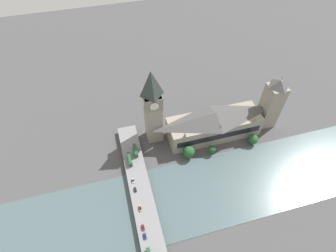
{
  "coord_description": "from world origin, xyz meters",
  "views": [
    {
      "loc": [
        -117.49,
        69.66,
        182.44
      ],
      "look_at": [
        19.85,
        31.95,
        18.17
      ],
      "focal_mm": 28.0,
      "sensor_mm": 36.0,
      "label": 1
    }
  ],
  "objects_px": {
    "double_decker_bus_lead": "(130,159)",
    "car_southbound_mid": "(145,236)",
    "parliament_hall": "(214,124)",
    "clock_tower": "(153,106)",
    "double_decker_bus_mid": "(135,150)",
    "car_southbound_tail": "(140,208)",
    "car_northbound_lead": "(135,190)",
    "road_bridge": "(144,205)",
    "car_southbound_lead": "(143,228)",
    "victoria_tower": "(271,103)",
    "car_northbound_tail": "(133,181)"
  },
  "relations": [
    {
      "from": "parliament_hall",
      "to": "clock_tower",
      "type": "height_order",
      "value": "clock_tower"
    },
    {
      "from": "parliament_hall",
      "to": "car_southbound_mid",
      "type": "distance_m",
      "value": 106.59
    },
    {
      "from": "double_decker_bus_mid",
      "to": "car_southbound_tail",
      "type": "height_order",
      "value": "double_decker_bus_mid"
    },
    {
      "from": "car_northbound_tail",
      "to": "clock_tower",
      "type": "bearing_deg",
      "value": -32.18
    },
    {
      "from": "victoria_tower",
      "to": "road_bridge",
      "type": "relative_size",
      "value": 0.36
    },
    {
      "from": "victoria_tower",
      "to": "car_northbound_lead",
      "type": "height_order",
      "value": "victoria_tower"
    },
    {
      "from": "road_bridge",
      "to": "car_southbound_lead",
      "type": "xyz_separation_m",
      "value": [
        -16.26,
        3.82,
        1.65
      ]
    },
    {
      "from": "double_decker_bus_lead",
      "to": "car_southbound_mid",
      "type": "bearing_deg",
      "value": 179.31
    },
    {
      "from": "victoria_tower",
      "to": "double_decker_bus_mid",
      "type": "height_order",
      "value": "victoria_tower"
    },
    {
      "from": "victoria_tower",
      "to": "car_southbound_mid",
      "type": "distance_m",
      "value": 148.93
    },
    {
      "from": "road_bridge",
      "to": "car_southbound_mid",
      "type": "bearing_deg",
      "value": 170.23
    },
    {
      "from": "road_bridge",
      "to": "double_decker_bus_lead",
      "type": "distance_m",
      "value": 39.14
    },
    {
      "from": "parliament_hall",
      "to": "double_decker_bus_lead",
      "type": "distance_m",
      "value": 77.49
    },
    {
      "from": "road_bridge",
      "to": "car_southbound_tail",
      "type": "xyz_separation_m",
      "value": [
        -2.69,
        3.01,
        1.67
      ]
    },
    {
      "from": "car_southbound_mid",
      "to": "double_decker_bus_lead",
      "type": "bearing_deg",
      "value": -0.69
    },
    {
      "from": "victoria_tower",
      "to": "road_bridge",
      "type": "bearing_deg",
      "value": 112.39
    },
    {
      "from": "clock_tower",
      "to": "double_decker_bus_lead",
      "type": "relative_size",
      "value": 6.12
    },
    {
      "from": "road_bridge",
      "to": "car_southbound_tail",
      "type": "bearing_deg",
      "value": 131.8
    },
    {
      "from": "clock_tower",
      "to": "double_decker_bus_lead",
      "type": "xyz_separation_m",
      "value": [
        -23.46,
        25.63,
        -29.85
      ]
    },
    {
      "from": "parliament_hall",
      "to": "double_decker_bus_lead",
      "type": "bearing_deg",
      "value": 99.17
    },
    {
      "from": "double_decker_bus_mid",
      "to": "car_northbound_lead",
      "type": "distance_m",
      "value": 34.24
    },
    {
      "from": "road_bridge",
      "to": "car_southbound_mid",
      "type": "height_order",
      "value": "car_southbound_mid"
    },
    {
      "from": "double_decker_bus_mid",
      "to": "car_southbound_tail",
      "type": "distance_m",
      "value": 49.08
    },
    {
      "from": "double_decker_bus_lead",
      "to": "car_southbound_lead",
      "type": "relative_size",
      "value": 2.78
    },
    {
      "from": "car_southbound_lead",
      "to": "car_southbound_mid",
      "type": "xyz_separation_m",
      "value": [
        -5.83,
        -0.02,
        -0.0
      ]
    },
    {
      "from": "car_northbound_tail",
      "to": "car_northbound_lead",
      "type": "bearing_deg",
      "value": -178.75
    },
    {
      "from": "car_northbound_lead",
      "to": "car_northbound_tail",
      "type": "height_order",
      "value": "car_northbound_tail"
    },
    {
      "from": "victoria_tower",
      "to": "car_southbound_lead",
      "type": "bearing_deg",
      "value": 117.77
    },
    {
      "from": "double_decker_bus_mid",
      "to": "car_southbound_lead",
      "type": "xyz_separation_m",
      "value": [
        -62.24,
        6.75,
        -1.92
      ]
    },
    {
      "from": "clock_tower",
      "to": "car_northbound_tail",
      "type": "xyz_separation_m",
      "value": [
        -42.1,
        26.49,
        -31.73
      ]
    },
    {
      "from": "clock_tower",
      "to": "car_southbound_tail",
      "type": "xyz_separation_m",
      "value": [
        -65.02,
        25.57,
        -31.66
      ]
    },
    {
      "from": "clock_tower",
      "to": "road_bridge",
      "type": "relative_size",
      "value": 0.47
    },
    {
      "from": "victoria_tower",
      "to": "car_northbound_lead",
      "type": "relative_size",
      "value": 13.79
    },
    {
      "from": "victoria_tower",
      "to": "parliament_hall",
      "type": "bearing_deg",
      "value": 90.06
    },
    {
      "from": "parliament_hall",
      "to": "road_bridge",
      "type": "bearing_deg",
      "value": 124.96
    },
    {
      "from": "parliament_hall",
      "to": "clock_tower",
      "type": "bearing_deg",
      "value": 77.58
    },
    {
      "from": "parliament_hall",
      "to": "car_northbound_tail",
      "type": "bearing_deg",
      "value": 111.87
    },
    {
      "from": "double_decker_bus_lead",
      "to": "car_southbound_mid",
      "type": "xyz_separation_m",
      "value": [
        -60.95,
        0.74,
        -1.84
      ]
    },
    {
      "from": "car_northbound_tail",
      "to": "car_southbound_tail",
      "type": "distance_m",
      "value": 22.94
    },
    {
      "from": "car_northbound_lead",
      "to": "parliament_hall",
      "type": "bearing_deg",
      "value": -63.29
    },
    {
      "from": "double_decker_bus_mid",
      "to": "car_northbound_lead",
      "type": "xyz_separation_m",
      "value": [
        -33.52,
        6.69,
        -1.96
      ]
    },
    {
      "from": "car_northbound_lead",
      "to": "car_southbound_lead",
      "type": "distance_m",
      "value": 28.72
    },
    {
      "from": "double_decker_bus_lead",
      "to": "road_bridge",
      "type": "bearing_deg",
      "value": -175.49
    },
    {
      "from": "victoria_tower",
      "to": "car_northbound_tail",
      "type": "height_order",
      "value": "victoria_tower"
    },
    {
      "from": "car_northbound_lead",
      "to": "car_southbound_tail",
      "type": "bearing_deg",
      "value": -177.18
    },
    {
      "from": "victoria_tower",
      "to": "double_decker_bus_lead",
      "type": "distance_m",
      "value": 129.23
    },
    {
      "from": "road_bridge",
      "to": "car_southbound_mid",
      "type": "distance_m",
      "value": 22.47
    },
    {
      "from": "car_southbound_mid",
      "to": "car_northbound_lead",
      "type": "bearing_deg",
      "value": -0.08
    },
    {
      "from": "double_decker_bus_mid",
      "to": "parliament_hall",
      "type": "bearing_deg",
      "value": -85.77
    },
    {
      "from": "double_decker_bus_lead",
      "to": "car_southbound_mid",
      "type": "height_order",
      "value": "double_decker_bus_lead"
    }
  ]
}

